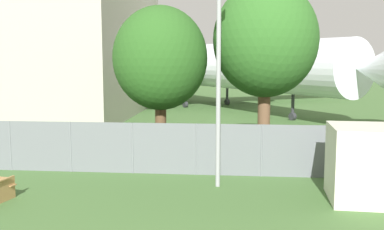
% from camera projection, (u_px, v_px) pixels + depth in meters
% --- Properties ---
extents(perimeter_fence, '(56.07, 0.07, 2.04)m').
position_uv_depth(perimeter_fence, '(196.00, 149.00, 17.61)').
color(perimeter_fence, slate).
rests_on(perimeter_fence, ground).
extents(airplane, '(28.45, 34.79, 11.96)m').
position_uv_depth(airplane, '(214.00, 66.00, 42.02)').
color(airplane, white).
rests_on(airplane, ground).
extents(tree_near_hangar, '(4.51, 4.51, 7.85)m').
position_uv_depth(tree_near_hangar, '(265.00, 41.00, 19.26)').
color(tree_near_hangar, brown).
rests_on(tree_near_hangar, ground).
extents(tree_left_of_cabin, '(4.00, 4.00, 6.78)m').
position_uv_depth(tree_left_of_cabin, '(160.00, 59.00, 18.96)').
color(tree_left_of_cabin, brown).
rests_on(tree_left_of_cabin, ground).
extents(light_mast, '(0.44, 0.44, 8.54)m').
position_uv_depth(light_mast, '(219.00, 41.00, 15.50)').
color(light_mast, '#99999E').
rests_on(light_mast, ground).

